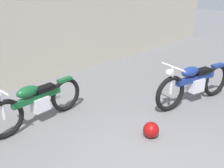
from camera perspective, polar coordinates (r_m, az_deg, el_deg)
The scene contains 4 objects.
building_wall at distance 6.85m, azimuth -22.54°, elevation 11.14°, with size 18.00×0.30×3.04m, color #B2A893.
helmet at distance 4.75m, azimuth 8.56°, elevation -9.93°, with size 0.29×0.29×0.29m, color maroon.
motorcycle_blue at distance 6.06m, azimuth 17.58°, elevation 0.24°, with size 2.21×0.76×1.01m.
motorcycle_green at distance 5.18m, azimuth -16.17°, elevation -3.84°, with size 2.09×0.58×0.94m.
Camera 1 is at (-2.55, -1.65, 2.67)m, focal length 41.64 mm.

